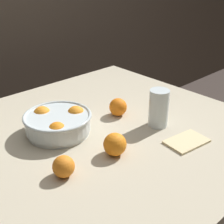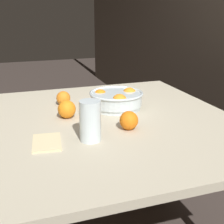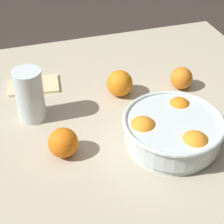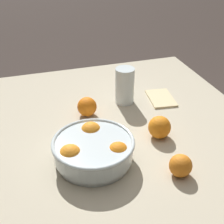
% 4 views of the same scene
% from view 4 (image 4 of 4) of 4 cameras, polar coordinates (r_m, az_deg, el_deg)
% --- Properties ---
extents(dining_table, '(1.19, 1.13, 0.71)m').
position_cam_4_polar(dining_table, '(1.17, -0.41, -6.40)').
color(dining_table, '#B7AD93').
rests_on(dining_table, ground_plane).
extents(fruit_bowl, '(0.26, 0.26, 0.09)m').
position_cam_4_polar(fruit_bowl, '(0.98, -3.46, -6.83)').
color(fruit_bowl, silver).
rests_on(fruit_bowl, dining_table).
extents(juice_glass, '(0.08, 0.08, 0.15)m').
position_cam_4_polar(juice_glass, '(1.29, 2.34, 4.62)').
color(juice_glass, '#F4A314').
rests_on(juice_glass, dining_table).
extents(orange_loose_near_bowl, '(0.08, 0.08, 0.08)m').
position_cam_4_polar(orange_loose_near_bowl, '(1.10, 8.68, -2.76)').
color(orange_loose_near_bowl, orange).
rests_on(orange_loose_near_bowl, dining_table).
extents(orange_loose_front, '(0.08, 0.08, 0.08)m').
position_cam_4_polar(orange_loose_front, '(1.22, -4.59, 0.98)').
color(orange_loose_front, orange).
rests_on(orange_loose_front, dining_table).
extents(orange_loose_aside, '(0.07, 0.07, 0.07)m').
position_cam_4_polar(orange_loose_aside, '(0.96, 12.42, -9.53)').
color(orange_loose_aside, orange).
rests_on(orange_loose_aside, dining_table).
extents(napkin, '(0.17, 0.12, 0.01)m').
position_cam_4_polar(napkin, '(1.35, 8.94, 2.51)').
color(napkin, beige).
rests_on(napkin, dining_table).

